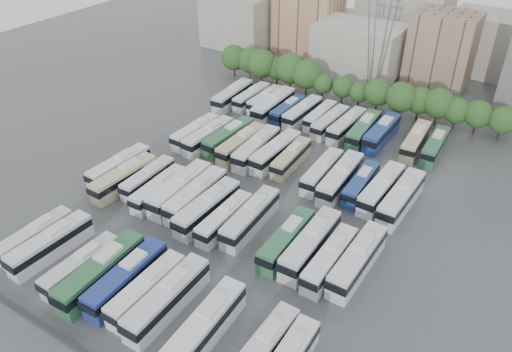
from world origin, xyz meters
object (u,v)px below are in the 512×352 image
Objects in this scene: bus_r0_s6 at (127,278)px; bus_r1_s4 at (180,189)px; bus_r0_s2 at (51,244)px; bus_r0_s10 at (204,327)px; bus_r1_s8 at (250,218)px; bus_r3_s3 at (274,105)px; bus_r1_s5 at (196,195)px; bus_r2_s5 at (256,148)px; bus_r0_s8 at (168,298)px; bus_r2_s7 at (291,158)px; bus_r3_s2 at (265,100)px; electricity_pylon at (383,10)px; bus_r2_s3 at (229,137)px; bus_r3_s9 at (364,130)px; bus_r2_s2 at (209,136)px; bus_r0_s5 at (101,272)px; bus_r1_s10 at (287,239)px; bus_r3_s7 at (330,122)px; bus_r1_s2 at (148,178)px; bus_r3_s10 at (382,132)px; bus_r1_s0 at (119,167)px; bus_r2_s6 at (276,152)px; bus_r1_s3 at (159,189)px; bus_r3_s4 at (288,110)px; bus_r2_s13 at (401,198)px; bus_r3_s0 at (233,95)px; bus_r0_s12 at (263,350)px; bus_r0_s1 at (36,236)px; bus_r2_s12 at (381,189)px; bus_r3_s8 at (347,125)px; bus_r1_s6 at (207,208)px; bus_r1_s12 at (330,259)px; bus_r0_s4 at (81,266)px; bus_r1_s1 at (124,178)px; bus_r2_s9 at (322,172)px; bus_r1_s11 at (311,244)px; bus_r0_s7 at (147,289)px; bus_r3_s1 at (251,97)px; bus_r2_s4 at (241,144)px; bus_r2_s10 at (340,178)px.

bus_r1_s4 reaches higher than bus_r0_s6.
bus_r0_s2 is 0.93× the size of bus_r0_s10.
bus_r3_s3 reaches higher than bus_r1_s8.
bus_r2_s5 is (0.07, 17.25, -0.02)m from bus_r1_s5.
bus_r3_s3 is at bearing 106.78° from bus_r0_s8.
bus_r2_s7 is 1.02× the size of bus_r3_s2.
electricity_pylon reaches higher than bus_r2_s3.
bus_r1_s4 is 37.96m from bus_r3_s9.
bus_r2_s2 is at bearing 110.11° from bus_r1_s4.
bus_r0_s5 is at bearing -79.48° from bus_r3_s2.
bus_r2_s3 is at bearing 138.89° from bus_r1_s10.
bus_r3_s7 is (12.98, -0.08, -0.30)m from bus_r3_s3.
bus_r1_s2 is at bearing 141.32° from bus_r0_s10.
bus_r3_s10 is at bearing 70.59° from bus_r0_s5.
bus_r1_s8 reaches higher than bus_r1_s0.
bus_r1_s0 is 0.95× the size of bus_r2_s6.
bus_r1_s0 is at bearing 178.71° from bus_r1_s4.
bus_r1_s3 is 36.00m from bus_r3_s4.
bus_r2_s13 is 41.51m from bus_r3_s2.
bus_r3_s3 is (10.08, 0.34, 0.11)m from bus_r3_s0.
bus_r1_s5 is (-23.41, 18.37, 0.19)m from bus_r0_s12.
bus_r1_s10 is 35.69m from bus_r3_s9.
bus_r2_s5 is 24.28m from bus_r3_s10.
bus_r1_s0 is at bearing 156.43° from bus_r0_s12.
bus_r1_s2 is 0.86× the size of bus_r3_s9.
bus_r0_s6 reaches higher than bus_r0_s1.
bus_r2_s12 is (29.64, 18.57, 0.23)m from bus_r1_s3.
bus_r0_s12 is 54.15m from bus_r3_s8.
bus_r1_s6 is 1.08× the size of bus_r1_s12.
bus_r2_s5 is at bearing -69.73° from bus_r3_s3.
bus_r0_s4 is 54.31m from bus_r3_s4.
bus_r1_s1 reaches higher than bus_r2_s9.
bus_r0_s2 is 20.20m from bus_r1_s0.
bus_r1_s10 is (29.76, 0.88, -0.05)m from bus_r1_s1.
bus_r0_s8 is at bearing -66.83° from bus_r1_s6.
bus_r0_s5 is 1.20× the size of bus_r2_s7.
bus_r3_s4 is at bearing 103.40° from bus_r0_s8.
bus_r1_s11 is (10.04, -0.57, 0.10)m from bus_r1_s8.
bus_r1_s3 is at bearing -86.52° from bus_r2_s3.
bus_r3_s4 is at bearing 100.50° from bus_r0_s7.
bus_r3_s0 is 1.13× the size of bus_r3_s1.
bus_r1_s8 is at bearing 46.42° from bus_r0_s2.
bus_r1_s1 is 21.83m from bus_r2_s4.
bus_r0_s1 is 0.97× the size of bus_r3_s7.
bus_r3_s8 is (9.97, 16.86, -0.10)m from bus_r2_s5.
bus_r0_s5 is 39.42m from bus_r2_s10.
bus_r0_s12 is 0.94× the size of bus_r1_s1.
bus_r3_s1 is (-36.26, 18.60, -0.23)m from bus_r2_s12.
bus_r0_s5 is at bearing -77.00° from bus_r2_s3.
bus_r2_s2 is at bearing -109.37° from bus_r3_s4.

